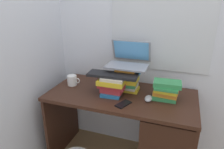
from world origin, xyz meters
TOP-DOWN VIEW (x-y plane):
  - wall_back at (0.00, 0.35)m, footprint 6.00×0.06m
  - wall_left at (-0.78, 0.00)m, footprint 0.05×6.00m
  - desk at (0.32, -0.02)m, footprint 1.27×0.62m
  - book_stack_tall at (0.02, 0.08)m, footprint 0.24×0.20m
  - book_stack_keyboard_riser at (-0.07, -0.04)m, footprint 0.23×0.18m
  - book_stack_side at (0.37, 0.03)m, footprint 0.23×0.18m
  - laptop at (0.02, 0.14)m, footprint 0.35×0.29m
  - keyboard at (-0.07, -0.04)m, footprint 0.43×0.16m
  - computer_mouse at (0.25, -0.04)m, footprint 0.06×0.10m
  - mug at (-0.50, 0.03)m, footprint 0.13×0.09m
  - cell_phone at (0.07, -0.18)m, footprint 0.11×0.15m

SIDE VIEW (x-z plane):
  - desk at x=0.32m, z-range 0.03..0.77m
  - cell_phone at x=0.07m, z-range 0.74..0.75m
  - computer_mouse at x=0.25m, z-range 0.74..0.77m
  - mug at x=-0.50m, z-range 0.74..0.83m
  - book_stack_side at x=0.37m, z-range 0.74..0.90m
  - book_stack_keyboard_riser at x=-0.07m, z-range 0.74..0.92m
  - book_stack_tall at x=0.02m, z-range 0.74..0.96m
  - keyboard at x=-0.07m, z-range 0.91..0.93m
  - laptop at x=0.02m, z-range 0.91..1.12m
  - wall_back at x=0.00m, z-range 0.00..2.60m
  - wall_left at x=-0.78m, z-range 0.00..2.60m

